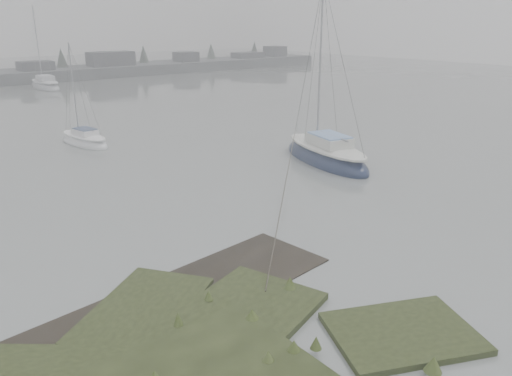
# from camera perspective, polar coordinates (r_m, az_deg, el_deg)

# --- Properties ---
(ground) EXTENTS (160.00, 160.00, 0.00)m
(ground) POSITION_cam_1_polar(r_m,az_deg,el_deg) (38.21, -24.85, 5.73)
(ground) COLOR slate
(ground) RESTS_ON ground
(far_shoreline) EXTENTS (60.00, 8.00, 4.15)m
(far_shoreline) POSITION_cam_1_polar(r_m,az_deg,el_deg) (77.38, -11.68, 13.43)
(far_shoreline) COLOR #4C4F51
(far_shoreline) RESTS_ON ground
(sailboat_main) EXTENTS (4.03, 7.61, 10.24)m
(sailboat_main) POSITION_cam_1_polar(r_m,az_deg,el_deg) (27.76, 7.97, 3.64)
(sailboat_main) COLOR #121C3A
(sailboat_main) RESTS_ON ground
(sailboat_white) EXTENTS (2.26, 4.90, 6.65)m
(sailboat_white) POSITION_cam_1_polar(r_m,az_deg,el_deg) (33.28, -19.00, 5.11)
(sailboat_white) COLOR white
(sailboat_white) RESTS_ON ground
(sailboat_far_b) EXTENTS (2.25, 6.86, 9.68)m
(sailboat_far_b) POSITION_cam_1_polar(r_m,az_deg,el_deg) (62.59, -22.93, 10.70)
(sailboat_far_b) COLOR #B1B6BC
(sailboat_far_b) RESTS_ON ground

